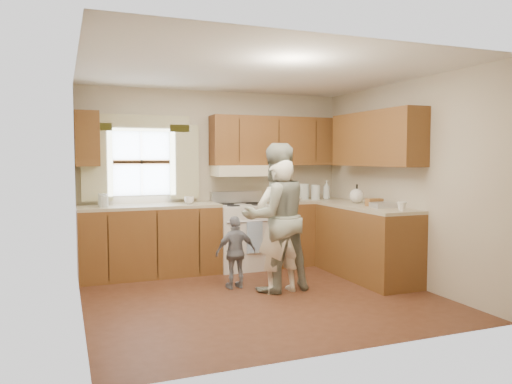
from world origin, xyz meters
name	(u,v)px	position (x,y,z in m)	size (l,w,h in m)	color
room	(261,186)	(0.00, 0.00, 1.25)	(3.80, 3.80, 3.80)	#492616
kitchen_fixtures	(273,211)	(0.61, 1.08, 0.84)	(3.80, 2.25, 2.15)	#46230F
stove	(243,235)	(0.30, 1.44, 0.47)	(0.76, 0.67, 1.07)	silver
woman_left	(279,226)	(0.27, 0.08, 0.77)	(0.56, 0.37, 1.54)	white
woman_right	(276,217)	(0.26, 0.17, 0.86)	(0.84, 0.65, 1.73)	#2B4532
child	(236,252)	(-0.14, 0.44, 0.43)	(0.51, 0.21, 0.87)	gray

